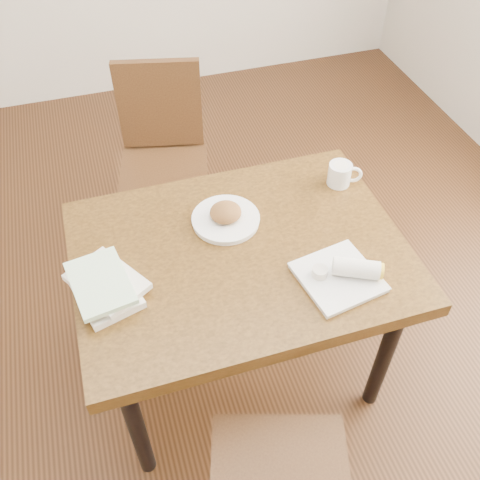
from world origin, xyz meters
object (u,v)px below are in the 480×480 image
object	(u,v)px
chair_far	(163,149)
plate_burrito	(344,274)
coffee_mug	(341,174)
book_stack	(104,285)
plate_scone	(226,217)
table	(240,265)

from	to	relation	value
chair_far	plate_burrito	distance (m)	1.24
coffee_mug	plate_burrito	distance (m)	0.50
plate_burrito	book_stack	bearing A→B (deg)	166.66
coffee_mug	plate_scone	bearing A→B (deg)	-171.21
book_stack	coffee_mug	bearing A→B (deg)	15.99
plate_burrito	book_stack	xyz separation A→B (m)	(-0.76, 0.18, 0.01)
coffee_mug	plate_burrito	world-z (taller)	coffee_mug
table	book_stack	bearing A→B (deg)	-174.22
coffee_mug	book_stack	size ratio (longest dim) A/B	0.43
table	coffee_mug	bearing A→B (deg)	25.09
plate_scone	table	bearing A→B (deg)	-86.98
table	plate_scone	size ratio (longest dim) A/B	4.61
chair_far	coffee_mug	size ratio (longest dim) A/B	7.26
plate_scone	plate_burrito	world-z (taller)	plate_burrito
chair_far	book_stack	distance (m)	1.07
plate_scone	book_stack	xyz separation A→B (m)	(-0.47, -0.20, 0.01)
plate_scone	plate_burrito	bearing A→B (deg)	-51.95
chair_far	plate_burrito	size ratio (longest dim) A/B	3.35
plate_burrito	book_stack	world-z (taller)	plate_burrito
plate_burrito	book_stack	size ratio (longest dim) A/B	0.92
table	plate_burrito	xyz separation A→B (m)	(0.29, -0.23, 0.11)
plate_scone	book_stack	bearing A→B (deg)	-156.94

